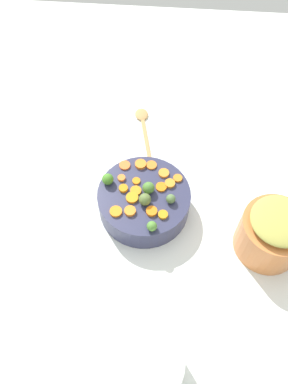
{
  "coord_description": "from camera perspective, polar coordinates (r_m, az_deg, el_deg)",
  "views": [
    {
      "loc": [
        0.61,
        0.01,
        1.11
      ],
      "look_at": [
        -0.02,
        -0.04,
        0.12
      ],
      "focal_mm": 35.21,
      "sensor_mm": 36.0,
      "label": 1
    }
  ],
  "objects": [
    {
      "name": "carrot_slice_8",
      "position": [
        1.25,
        -2.94,
        4.06
      ],
      "size": [
        0.05,
        0.05,
        0.01
      ],
      "primitive_type": "cylinder",
      "rotation": [
        0.0,
        0.0,
        5.67
      ],
      "color": "orange",
      "rests_on": "serving_bowl_carrots"
    },
    {
      "name": "carrot_slice_14",
      "position": [
        1.22,
        5.12,
        2.1
      ],
      "size": [
        0.04,
        0.04,
        0.01
      ],
      "primitive_type": "cylinder",
      "rotation": [
        0.0,
        0.0,
        3.4
      ],
      "color": "orange",
      "rests_on": "serving_bowl_carrots"
    },
    {
      "name": "tabletop",
      "position": [
        1.26,
        1.79,
        -3.65
      ],
      "size": [
        2.4,
        2.4,
        0.02
      ],
      "primitive_type": "cube",
      "color": "white",
      "rests_on": "ground"
    },
    {
      "name": "carrot_slice_0",
      "position": [
        1.2,
        2.62,
        0.76
      ],
      "size": [
        0.05,
        0.05,
        0.01
      ],
      "primitive_type": "cylinder",
      "rotation": [
        0.0,
        0.0,
        2.52
      ],
      "color": "orange",
      "rests_on": "serving_bowl_carrots"
    },
    {
      "name": "brussels_sprout_3",
      "position": [
        1.15,
        0.14,
        -1.14
      ],
      "size": [
        0.04,
        0.04,
        0.04
      ],
      "primitive_type": "sphere",
      "color": "#596F37",
      "rests_on": "serving_bowl_carrots"
    },
    {
      "name": "carrot_slice_12",
      "position": [
        1.23,
        3.01,
        2.88
      ],
      "size": [
        0.04,
        0.04,
        0.01
      ],
      "primitive_type": "cylinder",
      "rotation": [
        0.0,
        0.0,
        4.53
      ],
      "color": "orange",
      "rests_on": "serving_bowl_carrots"
    },
    {
      "name": "brussels_sprout_0",
      "position": [
        1.2,
        -5.51,
        1.94
      ],
      "size": [
        0.04,
        0.04,
        0.04
      ],
      "primitive_type": "sphere",
      "color": "#448127",
      "rests_on": "serving_bowl_carrots"
    },
    {
      "name": "carrot_slice_5",
      "position": [
        1.21,
        -1.17,
        1.68
      ],
      "size": [
        0.04,
        0.04,
        0.01
      ],
      "primitive_type": "cylinder",
      "rotation": [
        0.0,
        0.0,
        5.36
      ],
      "color": "orange",
      "rests_on": "serving_bowl_carrots"
    },
    {
      "name": "brussels_sprout_2",
      "position": [
        1.11,
        1.2,
        -5.2
      ],
      "size": [
        0.03,
        0.03,
        0.03
      ],
      "primitive_type": "sphere",
      "color": "#508834",
      "rests_on": "serving_bowl_carrots"
    },
    {
      "name": "carrot_slice_9",
      "position": [
        1.2,
        3.94,
        1.3
      ],
      "size": [
        0.04,
        0.04,
        0.01
      ],
      "primitive_type": "cylinder",
      "rotation": [
        0.0,
        0.0,
        3.08
      ],
      "color": "orange",
      "rests_on": "serving_bowl_carrots"
    },
    {
      "name": "casserole_dish",
      "position": [
        1.05,
        -0.06,
        -24.63
      ],
      "size": [
        0.2,
        0.2,
        0.11
      ],
      "primitive_type": "cylinder",
      "color": "white",
      "rests_on": "tabletop"
    },
    {
      "name": "carrot_slice_1",
      "position": [
        1.19,
        -1.24,
        0.19
      ],
      "size": [
        0.05,
        0.05,
        0.01
      ],
      "primitive_type": "cylinder",
      "rotation": [
        0.0,
        0.0,
        3.85
      ],
      "color": "orange",
      "rests_on": "serving_bowl_carrots"
    },
    {
      "name": "brussels_sprout_4",
      "position": [
        1.16,
        4.07,
        -1.2
      ],
      "size": [
        0.03,
        0.03,
        0.03
      ],
      "primitive_type": "sphere",
      "color": "#537341",
      "rests_on": "serving_bowl_carrots"
    },
    {
      "name": "stuffing_mound",
      "position": [
        1.12,
        19.95,
        -4.11
      ],
      "size": [
        0.17,
        0.17,
        0.04
      ],
      "primitive_type": "ellipsoid",
      "color": "#AAA64A",
      "rests_on": "metal_pot"
    },
    {
      "name": "carrot_slice_15",
      "position": [
        1.19,
        -3.14,
        0.55
      ],
      "size": [
        0.04,
        0.04,
        0.01
      ],
      "primitive_type": "cylinder",
      "rotation": [
        0.0,
        0.0,
        5.7
      ],
      "color": "orange",
      "rests_on": "serving_bowl_carrots"
    },
    {
      "name": "carrot_slice_13",
      "position": [
        1.15,
        1.17,
        -2.94
      ],
      "size": [
        0.04,
        0.04,
        0.01
      ],
      "primitive_type": "cylinder",
      "rotation": [
        0.0,
        0.0,
        0.16
      ],
      "color": "orange",
      "rests_on": "serving_bowl_carrots"
    },
    {
      "name": "carrot_slice_7",
      "position": [
        1.17,
        -1.83,
        -1.02
      ],
      "size": [
        0.05,
        0.05,
        0.01
      ],
      "primitive_type": "cylinder",
      "rotation": [
        0.0,
        0.0,
        0.91
      ],
      "color": "orange",
      "rests_on": "serving_bowl_carrots"
    },
    {
      "name": "carrot_slice_11",
      "position": [
        1.14,
        2.89,
        -3.45
      ],
      "size": [
        0.04,
        0.04,
        0.01
      ],
      "primitive_type": "cylinder",
      "rotation": [
        0.0,
        0.0,
        6.07
      ],
      "color": "orange",
      "rests_on": "serving_bowl_carrots"
    },
    {
      "name": "carrot_slice_2",
      "position": [
        1.25,
        1.13,
        4.09
      ],
      "size": [
        0.04,
        0.04,
        0.01
      ],
      "primitive_type": "cylinder",
      "rotation": [
        0.0,
        0.0,
        4.99
      ],
      "color": "orange",
      "rests_on": "serving_bowl_carrots"
    },
    {
      "name": "carrot_slice_10",
      "position": [
        1.25,
        -0.51,
        4.22
      ],
      "size": [
        0.04,
        0.04,
        0.01
      ],
      "primitive_type": "cylinder",
      "rotation": [
        0.0,
        0.0,
        0.01
      ],
      "color": "orange",
      "rests_on": "serving_bowl_carrots"
    },
    {
      "name": "metal_pot",
      "position": [
        1.2,
        18.71,
        -6.18
      ],
      "size": [
        0.2,
        0.2,
        0.14
      ],
      "primitive_type": "cylinder",
      "color": "#CD763C",
      "rests_on": "tabletop"
    },
    {
      "name": "carrot_slice_4",
      "position": [
        1.15,
        -2.13,
        -2.9
      ],
      "size": [
        0.05,
        0.05,
        0.01
      ],
      "primitive_type": "cylinder",
      "rotation": [
        0.0,
        0.0,
        5.48
      ],
      "color": "orange",
      "rests_on": "serving_bowl_carrots"
    },
    {
      "name": "serving_bowl_carrots",
      "position": [
        1.22,
        0.0,
        -1.4
      ],
      "size": [
        0.3,
        0.3,
        0.09
      ],
      "primitive_type": "cylinder",
      "color": "#303251",
      "rests_on": "tabletop"
    },
    {
      "name": "wooden_spoon",
      "position": [
        1.49,
        -0.13,
        10.43
      ],
      "size": [
        0.26,
        0.09,
        0.01
      ],
      "color": "tan",
      "rests_on": "tabletop"
    },
    {
      "name": "brussels_sprout_1",
      "position": [
        1.18,
        0.68,
        0.62
      ],
      "size": [
        0.04,
        0.04,
        0.04
      ],
      "primitive_type": "sphere",
      "color": "#497B30",
      "rests_on": "serving_bowl_carrots"
    },
    {
      "name": "carrot_slice_3",
      "position": [
        1.22,
        -3.43,
        2.13
      ],
      "size": [
        0.03,
        0.03,
        0.01
      ],
      "primitive_type": "cylinder",
      "rotation": [
        0.0,
        0.0,
        2.99
      ],
      "color": "orange",
      "rests_on": "serving_bowl_carrots"
    },
    {
      "name": "carrot_slice_6",
      "position": [
        1.15,
        -4.28,
        -2.96
      ],
      "size": [
        0.05,
        0.05,
        0.01
      ],
      "primitive_type": "cylinder",
      "rotation": [
        0.0,
        0.0,
        2.19
      ],
      "color": "orange",
      "rests_on": "serving_bowl_carrots"
    }
  ]
}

